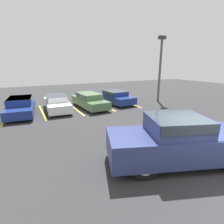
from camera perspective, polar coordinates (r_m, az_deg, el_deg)
name	(u,v)px	position (r m, az deg, el deg)	size (l,w,h in m)	color
ground_plane	(206,174)	(7.16, 28.23, -17.43)	(60.00, 60.00, 0.00)	#2D2D30
stall_stripe_a	(4,117)	(14.86, -31.81, -1.28)	(0.12, 4.95, 0.01)	yellow
stall_stripe_b	(42,112)	(14.84, -21.76, -0.05)	(0.12, 4.95, 0.01)	yellow
stall_stripe_c	(75,108)	(15.28, -11.99, 1.15)	(0.12, 4.95, 0.01)	yellow
stall_stripe_d	(103,105)	(16.14, -3.01, 2.22)	(0.12, 4.95, 0.01)	yellow
stall_stripe_e	(127,102)	(17.36, 4.90, 3.12)	(0.12, 4.95, 0.01)	yellow
pickup_truck	(183,140)	(7.09, 22.04, -8.59)	(5.87, 3.73, 1.85)	navy
parked_sedan_a	(21,105)	(14.76, -27.66, 1.93)	(2.27, 4.92, 1.28)	navy
parked_sedan_b	(57,103)	(14.93, -17.53, 2.94)	(1.97, 4.55, 1.20)	silver
parked_sedan_c	(89,100)	(15.34, -7.40, 3.96)	(1.95, 4.80, 1.25)	#4C6B47
parked_sedan_d	(115,97)	(16.87, 1.11, 5.03)	(2.12, 4.45, 1.20)	navy
light_post	(160,65)	(18.23, 15.49, 14.64)	(0.70, 0.36, 6.23)	#515156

